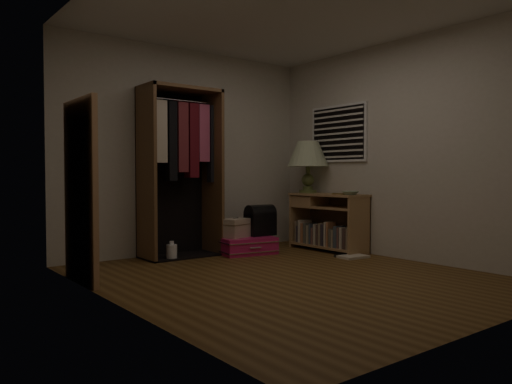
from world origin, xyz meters
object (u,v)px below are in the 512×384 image
at_px(white_jug, 172,252).
at_px(train_case, 236,228).
at_px(open_wardrobe, 181,157).
at_px(black_bag, 260,220).
at_px(table_lamp, 308,155).
at_px(pink_suitcase, 246,245).
at_px(floor_mirror, 81,191).
at_px(console_bookshelf, 325,221).

bearing_deg(white_jug, train_case, -8.27).
bearing_deg(white_jug, open_wardrobe, 37.41).
bearing_deg(black_bag, table_lamp, -2.65).
relative_size(train_case, white_jug, 1.82).
bearing_deg(open_wardrobe, pink_suitcase, -24.48).
bearing_deg(white_jug, pink_suitcase, -9.74).
height_order(floor_mirror, pink_suitcase, floor_mirror).
bearing_deg(black_bag, pink_suitcase, -172.66).
xyz_separation_m(pink_suitcase, black_bag, (0.24, 0.02, 0.31)).
bearing_deg(open_wardrobe, black_bag, -17.81).
relative_size(open_wardrobe, train_case, 5.09).
relative_size(floor_mirror, table_lamp, 2.39).
distance_m(open_wardrobe, pink_suitcase, 1.38).
bearing_deg(open_wardrobe, white_jug, -142.59).
bearing_deg(console_bookshelf, train_case, 159.62).
distance_m(open_wardrobe, white_jug, 1.16).
distance_m(console_bookshelf, pink_suitcase, 1.13).
bearing_deg(train_case, white_jug, 154.82).
bearing_deg(white_jug, table_lamp, -6.10).
xyz_separation_m(open_wardrobe, black_bag, (0.98, -0.32, -0.80)).
xyz_separation_m(train_case, black_bag, (0.37, -0.02, 0.09)).
bearing_deg(table_lamp, console_bookshelf, -90.78).
xyz_separation_m(floor_mirror, table_lamp, (3.24, 0.39, 0.42)).
height_order(pink_suitcase, white_jug, white_jug).
distance_m(table_lamp, white_jug, 2.32).
bearing_deg(black_bag, console_bookshelf, -25.16).
bearing_deg(pink_suitcase, console_bookshelf, -10.79).
xyz_separation_m(black_bag, white_jug, (-1.21, 0.14, -0.32)).
bearing_deg(open_wardrobe, floor_mirror, -152.40).
relative_size(floor_mirror, black_bag, 4.27).
height_order(open_wardrobe, table_lamp, open_wardrobe).
bearing_deg(pink_suitcase, black_bag, 14.80).
distance_m(open_wardrobe, black_bag, 1.31).
relative_size(train_case, black_bag, 1.01).
relative_size(pink_suitcase, train_case, 1.92).
bearing_deg(table_lamp, train_case, 175.47).
relative_size(pink_suitcase, white_jug, 3.50).
bearing_deg(table_lamp, pink_suitcase, 177.37).
relative_size(table_lamp, white_jug, 3.21).
bearing_deg(black_bag, train_case, 178.80).
distance_m(pink_suitcase, black_bag, 0.40).
bearing_deg(black_bag, floor_mirror, -167.17).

